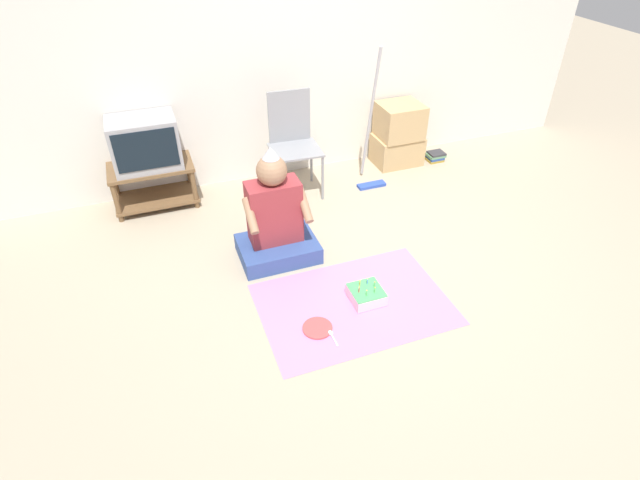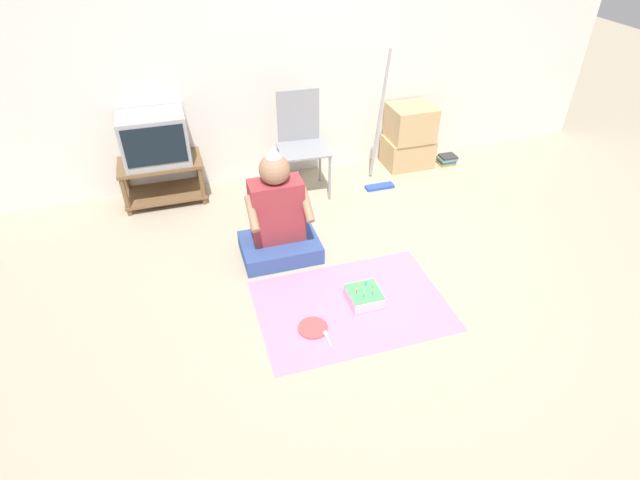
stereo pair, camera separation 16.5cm
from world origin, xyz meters
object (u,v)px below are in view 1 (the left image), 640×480
object	(u,v)px
person_seated	(276,221)
folding_chair	(293,137)
paper_plate	(317,328)
birthday_cake	(366,294)
tv	(145,143)
book_pile	(435,156)
cardboard_box_stack	(398,135)
dust_mop	(371,146)

from	to	relation	value
person_seated	folding_chair	bearing A→B (deg)	64.59
paper_plate	birthday_cake	bearing A→B (deg)	19.16
tv	book_pile	xyz separation A→B (m)	(2.88, -0.12, -0.58)
book_pile	paper_plate	xyz separation A→B (m)	(-2.04, -1.89, -0.04)
cardboard_box_stack	dust_mop	size ratio (longest dim) A/B	0.48
birthday_cake	book_pile	bearing A→B (deg)	47.19
folding_chair	paper_plate	bearing A→B (deg)	-103.29
folding_chair	cardboard_box_stack	distance (m)	1.21
tv	dust_mop	world-z (taller)	dust_mop
book_pile	birthday_cake	bearing A→B (deg)	-132.81
paper_plate	cardboard_box_stack	bearing A→B (deg)	50.86
book_pile	paper_plate	world-z (taller)	book_pile
dust_mop	cardboard_box_stack	bearing A→B (deg)	33.63
cardboard_box_stack	birthday_cake	size ratio (longest dim) A/B	2.79
folding_chair	birthday_cake	world-z (taller)	folding_chair
tv	birthday_cake	bearing A→B (deg)	-55.65
book_pile	dust_mop	bearing A→B (deg)	-167.00
book_pile	tv	bearing A→B (deg)	177.60
cardboard_box_stack	dust_mop	world-z (taller)	dust_mop
folding_chair	birthday_cake	distance (m)	1.77
person_seated	birthday_cake	bearing A→B (deg)	-59.17
cardboard_box_stack	book_pile	distance (m)	0.51
tv	dust_mop	size ratio (longest dim) A/B	0.42
birthday_cake	person_seated	bearing A→B (deg)	120.83
dust_mop	person_seated	distance (m)	1.42
folding_chair	cardboard_box_stack	world-z (taller)	folding_chair
cardboard_box_stack	paper_plate	bearing A→B (deg)	-129.14
book_pile	paper_plate	bearing A→B (deg)	-137.20
folding_chair	dust_mop	bearing A→B (deg)	-12.59
dust_mop	person_seated	size ratio (longest dim) A/B	1.43
folding_chair	book_pile	distance (m)	1.68
person_seated	book_pile	bearing A→B (deg)	25.84
folding_chair	birthday_cake	xyz separation A→B (m)	(-0.01, -1.70, -0.49)
folding_chair	cardboard_box_stack	bearing A→B (deg)	6.98
cardboard_box_stack	paper_plate	size ratio (longest dim) A/B	3.14
dust_mop	book_pile	world-z (taller)	dust_mop
dust_mop	birthday_cake	distance (m)	1.74
book_pile	birthday_cake	size ratio (longest dim) A/B	0.81
dust_mop	paper_plate	xyz separation A→B (m)	(-1.16, -1.69, -0.39)
dust_mop	paper_plate	world-z (taller)	dust_mop
person_seated	paper_plate	size ratio (longest dim) A/B	4.59
person_seated	dust_mop	bearing A→B (deg)	33.96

